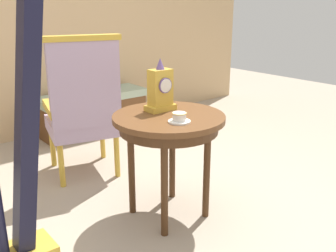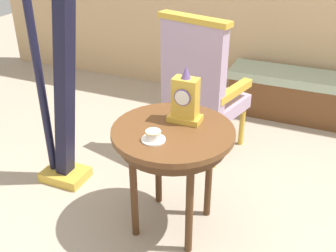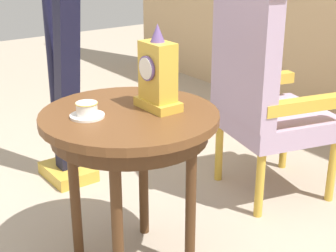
{
  "view_description": "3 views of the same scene",
  "coord_description": "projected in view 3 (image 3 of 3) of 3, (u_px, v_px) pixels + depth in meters",
  "views": [
    {
      "loc": [
        -1.36,
        -1.67,
        1.35
      ],
      "look_at": [
        0.13,
        0.16,
        0.59
      ],
      "focal_mm": 40.68,
      "sensor_mm": 36.0,
      "label": 1
    },
    {
      "loc": [
        0.83,
        -1.75,
        1.79
      ],
      "look_at": [
        0.04,
        0.09,
        0.7
      ],
      "focal_mm": 43.12,
      "sensor_mm": 36.0,
      "label": 2
    },
    {
      "loc": [
        1.66,
        -0.9,
        1.35
      ],
      "look_at": [
        0.17,
        0.2,
        0.64
      ],
      "focal_mm": 54.39,
      "sensor_mm": 36.0,
      "label": 3
    }
  ],
  "objects": [
    {
      "name": "side_table",
      "position": [
        130.0,
        132.0,
        2.0
      ],
      "size": [
        0.7,
        0.7,
        0.69
      ],
      "color": "brown",
      "rests_on": "ground"
    },
    {
      "name": "teacup_left",
      "position": [
        87.0,
        111.0,
        1.91
      ],
      "size": [
        0.13,
        0.13,
        0.06
      ],
      "color": "white",
      "rests_on": "side_table"
    },
    {
      "name": "mantel_clock",
      "position": [
        158.0,
        75.0,
        1.97
      ],
      "size": [
        0.19,
        0.11,
        0.34
      ],
      "color": "gold",
      "rests_on": "side_table"
    },
    {
      "name": "armchair",
      "position": [
        262.0,
        90.0,
        2.61
      ],
      "size": [
        0.66,
        0.65,
        1.14
      ],
      "color": "#B299B7",
      "rests_on": "ground"
    },
    {
      "name": "harp",
      "position": [
        63.0,
        65.0,
        2.72
      ],
      "size": [
        0.4,
        0.24,
        1.7
      ],
      "color": "gold",
      "rests_on": "ground"
    }
  ]
}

